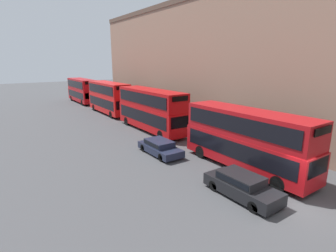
{
  "coord_description": "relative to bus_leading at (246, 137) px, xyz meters",
  "views": [
    {
      "loc": [
        -13.0,
        -6.37,
        7.56
      ],
      "look_at": [
        0.48,
        13.18,
        1.67
      ],
      "focal_mm": 28.0,
      "sensor_mm": 36.0,
      "label": 1
    }
  ],
  "objects": [
    {
      "name": "ground_plane",
      "position": [
        -1.6,
        -5.07,
        -2.36
      ],
      "size": [
        200.0,
        200.0,
        0.0
      ],
      "primitive_type": "plane",
      "color": "#424244"
    },
    {
      "name": "bus_leading",
      "position": [
        0.0,
        0.0,
        0.0
      ],
      "size": [
        2.59,
        10.07,
        4.28
      ],
      "color": "#A80F14",
      "rests_on": "ground"
    },
    {
      "name": "bus_trailing",
      "position": [
        0.0,
        38.0,
        0.04
      ],
      "size": [
        2.59,
        10.1,
        4.37
      ],
      "color": "#A80F14",
      "rests_on": "ground"
    },
    {
      "name": "bus_third_in_queue",
      "position": [
        -0.0,
        25.09,
        0.14
      ],
      "size": [
        2.59,
        10.06,
        4.56
      ],
      "color": "red",
      "rests_on": "ground"
    },
    {
      "name": "car_dark_sedan",
      "position": [
        -3.4,
        -2.58,
        -1.64
      ],
      "size": [
        1.79,
        4.51,
        1.36
      ],
      "color": "black",
      "rests_on": "ground"
    },
    {
      "name": "pedestrian",
      "position": [
        2.09,
        -0.17,
        -1.58
      ],
      "size": [
        0.36,
        0.36,
        1.7
      ],
      "color": "#26262D",
      "rests_on": "ground"
    },
    {
      "name": "bus_second_in_queue",
      "position": [
        -0.0,
        13.09,
        0.15
      ],
      "size": [
        2.59,
        10.8,
        4.57
      ],
      "color": "#B20C0F",
      "rests_on": "ground"
    },
    {
      "name": "car_hatchback",
      "position": [
        -3.4,
        6.01,
        -1.72
      ],
      "size": [
        1.83,
        4.41,
        1.19
      ],
      "color": "#1E2338",
      "rests_on": "ground"
    }
  ]
}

